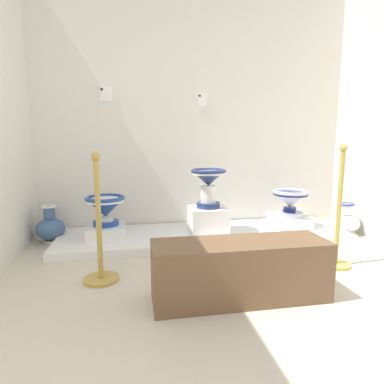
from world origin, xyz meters
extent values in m
cube|color=beige|center=(1.81, 0.74, -0.01)|extent=(5.62, 5.49, 0.02)
cube|color=silver|center=(1.81, 2.72, 1.45)|extent=(3.82, 0.06, 2.90)
cube|color=white|center=(1.81, 2.23, 0.04)|extent=(3.07, 0.88, 0.08)
cube|color=white|center=(0.78, 2.20, 0.15)|extent=(0.37, 0.38, 0.13)
cylinder|color=#1F4395|center=(0.78, 2.20, 0.24)|extent=(0.25, 0.25, 0.05)
cylinder|color=white|center=(0.78, 2.20, 0.28)|extent=(0.15, 0.15, 0.04)
cone|color=#1F4395|center=(0.78, 2.20, 0.40)|extent=(0.38, 0.38, 0.19)
cylinder|color=white|center=(0.78, 2.20, 0.47)|extent=(0.37, 0.37, 0.03)
torus|color=#1F4395|center=(0.78, 2.20, 0.49)|extent=(0.39, 0.39, 0.04)
cylinder|color=white|center=(0.78, 2.20, 0.48)|extent=(0.27, 0.27, 0.01)
cube|color=white|center=(1.84, 2.19, 0.22)|extent=(0.39, 0.35, 0.27)
cylinder|color=navy|center=(1.84, 2.19, 0.39)|extent=(0.25, 0.25, 0.06)
cylinder|color=white|center=(1.84, 2.19, 0.50)|extent=(0.16, 0.16, 0.18)
cone|color=navy|center=(1.84, 2.19, 0.67)|extent=(0.36, 0.36, 0.16)
cylinder|color=white|center=(1.84, 2.19, 0.73)|extent=(0.35, 0.35, 0.03)
torus|color=navy|center=(1.84, 2.19, 0.75)|extent=(0.37, 0.37, 0.04)
cylinder|color=white|center=(1.84, 2.19, 0.74)|extent=(0.25, 0.25, 0.01)
cube|color=white|center=(2.81, 2.26, 0.14)|extent=(0.39, 0.39, 0.12)
cylinder|color=#AFB3CC|center=(2.81, 2.26, 0.23)|extent=(0.30, 0.30, 0.06)
cylinder|color=navy|center=(2.81, 2.26, 0.28)|extent=(0.14, 0.14, 0.06)
cone|color=#AFB3CC|center=(2.81, 2.26, 0.40)|extent=(0.39, 0.39, 0.17)
cylinder|color=navy|center=(2.81, 2.26, 0.47)|extent=(0.38, 0.38, 0.03)
torus|color=#AFB3CC|center=(2.81, 2.26, 0.49)|extent=(0.40, 0.40, 0.04)
cylinder|color=navy|center=(2.81, 2.26, 0.48)|extent=(0.27, 0.27, 0.01)
cube|color=white|center=(0.80, 2.68, 1.56)|extent=(0.13, 0.01, 0.16)
cube|color=slate|center=(0.76, 2.68, 1.61)|extent=(0.02, 0.01, 0.02)
cube|color=white|center=(1.88, 2.68, 1.52)|extent=(0.11, 0.01, 0.15)
cube|color=slate|center=(1.84, 2.68, 1.57)|extent=(0.02, 0.01, 0.02)
cylinder|color=white|center=(0.20, 2.40, 0.01)|extent=(0.15, 0.15, 0.03)
ellipsoid|color=#3E618E|center=(0.20, 2.40, 0.15)|extent=(0.29, 0.29, 0.23)
cylinder|color=#3E618E|center=(0.20, 2.40, 0.32)|extent=(0.11, 0.11, 0.13)
torus|color=white|center=(0.20, 2.40, 0.39)|extent=(0.15, 0.15, 0.02)
cylinder|color=#3A3F98|center=(3.42, 2.11, 0.01)|extent=(0.13, 0.13, 0.03)
ellipsoid|color=white|center=(3.42, 2.11, 0.13)|extent=(0.30, 0.30, 0.21)
cylinder|color=white|center=(3.42, 2.11, 0.30)|extent=(0.13, 0.13, 0.12)
torus|color=#3A3F98|center=(3.42, 2.11, 0.35)|extent=(0.17, 0.17, 0.02)
cylinder|color=gold|center=(0.81, 1.35, 0.01)|extent=(0.27, 0.27, 0.02)
cylinder|color=gold|center=(0.81, 1.35, 0.47)|extent=(0.04, 0.04, 0.89)
sphere|color=gold|center=(0.81, 1.35, 0.95)|extent=(0.06, 0.06, 0.06)
cylinder|color=gold|center=(2.75, 1.30, 0.01)|extent=(0.25, 0.25, 0.02)
cylinder|color=gold|center=(2.75, 1.30, 0.50)|extent=(0.04, 0.04, 0.95)
sphere|color=gold|center=(2.75, 1.30, 1.00)|extent=(0.06, 0.06, 0.06)
cube|color=brown|center=(1.76, 0.89, 0.20)|extent=(1.17, 0.36, 0.40)
camera|label=1|loc=(1.08, -1.05, 1.06)|focal=29.95mm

